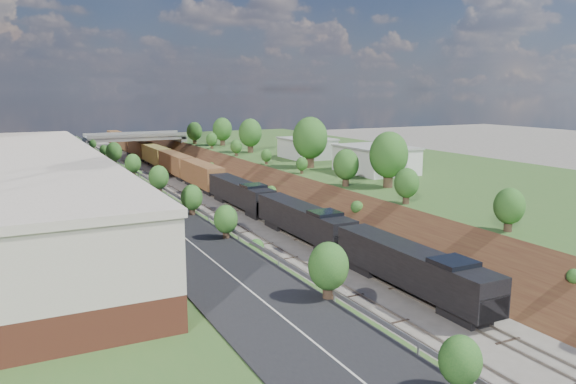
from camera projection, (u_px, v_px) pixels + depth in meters
name	position (u px, v px, depth m)	size (l,w,h in m)	color
platform_right	(392.00, 177.00, 101.64)	(44.00, 180.00, 5.00)	#3A6027
embankment_left	(150.00, 214.00, 82.63)	(7.07, 180.00, 7.07)	brown
embankment_right	(284.00, 201.00, 92.36)	(7.07, 180.00, 7.07)	brown
rail_left_track	(205.00, 208.00, 86.33)	(1.58, 180.00, 0.18)	gray
rail_right_track	(236.00, 205.00, 88.63)	(1.58, 180.00, 0.18)	gray
road	(117.00, 183.00, 79.73)	(8.00, 180.00, 0.10)	black
guardrail	(146.00, 178.00, 81.28)	(0.10, 171.00, 0.70)	#99999E
commercial_building	(23.00, 191.00, 54.25)	(14.30, 62.30, 7.00)	brown
overpass	(135.00, 143.00, 141.08)	(24.50, 8.30, 7.40)	gray
white_building_near	(376.00, 160.00, 89.60)	(9.00, 12.00, 4.00)	silver
white_building_far	(307.00, 149.00, 108.74)	(8.00, 10.00, 3.60)	silver
tree_right_large	(389.00, 155.00, 75.75)	(5.25, 5.25, 7.61)	#473323
tree_left_crest	(250.00, 227.00, 45.87)	(2.45, 2.45, 3.55)	#473323
freight_train	(178.00, 164.00, 116.88)	(3.26, 165.52, 4.81)	black
suv	(130.00, 196.00, 65.38)	(2.51, 5.45, 1.51)	black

